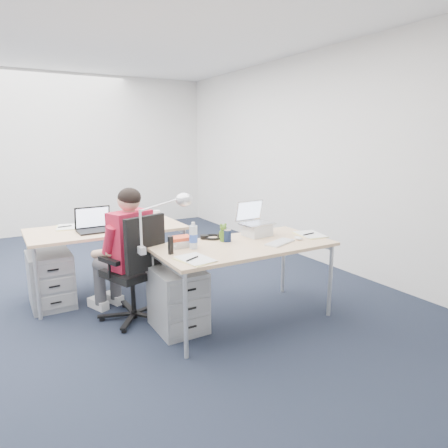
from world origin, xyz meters
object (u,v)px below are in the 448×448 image
at_px(silver_laptop, 257,219).
at_px(drawer_pedestal_near, 178,299).
at_px(office_chair, 135,290).
at_px(computer_mouse, 298,238).
at_px(cordless_phone, 171,245).
at_px(wireless_keyboard, 280,242).
at_px(far_cup, 157,215).
at_px(dark_laptop, 95,219).
at_px(water_bottle, 193,235).
at_px(book_stack, 181,242).
at_px(bear_figurine, 223,232).
at_px(desk_near, 244,249).
at_px(drawer_pedestal_far, 51,279).
at_px(headphones, 213,236).
at_px(seated_person, 122,253).
at_px(desk_far, 107,232).
at_px(sunglasses, 248,234).
at_px(desk_lamp, 158,222).
at_px(can_koozie, 227,235).

bearing_deg(silver_laptop, drawer_pedestal_near, 179.96).
distance_m(office_chair, silver_laptop, 1.34).
distance_m(computer_mouse, cordless_phone, 1.24).
distance_m(wireless_keyboard, far_cup, 1.69).
distance_m(computer_mouse, dark_laptop, 2.05).
height_order(water_bottle, book_stack, water_bottle).
bearing_deg(far_cup, bear_figurine, -82.41).
bearing_deg(dark_laptop, desk_near, -49.96).
xyz_separation_m(drawer_pedestal_far, headphones, (1.36, -0.93, 0.48)).
distance_m(seated_person, drawer_pedestal_near, 0.71).
bearing_deg(water_bottle, bear_figurine, 13.94).
height_order(desk_far, water_bottle, water_bottle).
xyz_separation_m(headphones, book_stack, (-0.38, -0.12, 0.02)).
relative_size(desk_far, sunglasses, 17.03).
distance_m(drawer_pedestal_near, sunglasses, 0.94).
distance_m(desk_near, office_chair, 1.08).
bearing_deg(bear_figurine, seated_person, 143.32).
bearing_deg(water_bottle, drawer_pedestal_near, 162.63).
xyz_separation_m(wireless_keyboard, desk_lamp, (-1.05, 0.30, 0.24)).
bearing_deg(cordless_phone, office_chair, 86.46).
bearing_deg(computer_mouse, desk_far, 133.28).
distance_m(silver_laptop, cordless_phone, 1.00).
bearing_deg(cordless_phone, seated_person, 86.00).
bearing_deg(can_koozie, office_chair, 155.30).
relative_size(wireless_keyboard, computer_mouse, 3.51).
height_order(water_bottle, sunglasses, water_bottle).
relative_size(desk_near, dark_laptop, 4.46).
xyz_separation_m(desk_far, seated_person, (-0.02, -0.63, -0.07)).
xyz_separation_m(desk_far, office_chair, (0.03, -0.79, -0.40)).
height_order(drawer_pedestal_far, computer_mouse, computer_mouse).
height_order(desk_near, cordless_phone, cordless_phone).
height_order(headphones, water_bottle, water_bottle).
distance_m(office_chair, can_koozie, 1.00).
height_order(desk_near, bear_figurine, bear_figurine).
height_order(drawer_pedestal_far, far_cup, far_cup).
bearing_deg(book_stack, desk_near, -22.06).
relative_size(office_chair, far_cup, 8.87).
relative_size(desk_far, seated_person, 1.30).
relative_size(desk_far, drawer_pedestal_near, 2.91).
xyz_separation_m(office_chair, book_stack, (0.35, -0.30, 0.49)).
height_order(drawer_pedestal_far, water_bottle, water_bottle).
xyz_separation_m(bear_figurine, book_stack, (-0.41, 0.03, -0.04)).
bearing_deg(cordless_phone, headphones, 5.22).
bearing_deg(drawer_pedestal_far, sunglasses, -30.55).
distance_m(cordless_phone, dark_laptop, 1.20).
relative_size(seated_person, book_stack, 6.23).
distance_m(office_chair, headphones, 0.88).
bearing_deg(dark_laptop, wireless_keyboard, -46.04).
relative_size(can_koozie, desk_lamp, 0.24).
bearing_deg(far_cup, desk_near, -79.14).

